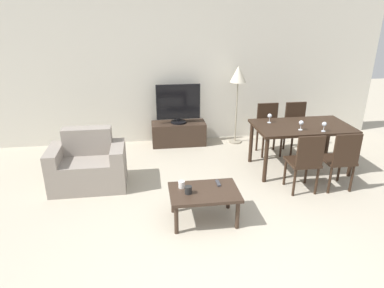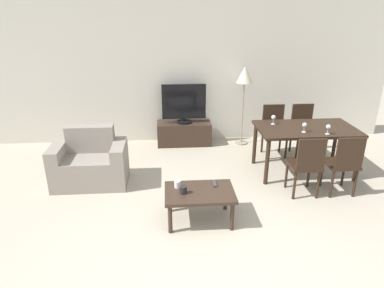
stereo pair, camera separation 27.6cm
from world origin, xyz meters
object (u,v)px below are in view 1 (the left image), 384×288
at_px(armchair, 88,166).
at_px(wine_glass_left, 270,116).
at_px(wine_glass_right, 324,125).
at_px(coffee_table, 204,195).
at_px(dining_chair_near_right, 341,158).
at_px(cup_white_near, 182,184).
at_px(tv, 178,104).
at_px(wine_glass_center, 301,123).
at_px(floor_lamp, 238,79).
at_px(cup_colored_far, 188,190).
at_px(dining_table, 302,130).
at_px(tv_stand, 179,133).
at_px(remote_primary, 218,183).
at_px(dining_chair_near, 305,160).
at_px(dining_chair_far, 297,125).
at_px(dining_chair_far_left, 269,126).

xyz_separation_m(armchair, wine_glass_left, (2.76, 0.32, 0.53)).
bearing_deg(wine_glass_right, coffee_table, -154.82).
bearing_deg(dining_chair_near_right, wine_glass_left, 128.23).
bearing_deg(cup_white_near, tv, 85.08).
relative_size(coffee_table, wine_glass_right, 5.62).
bearing_deg(cup_white_near, wine_glass_center, 25.58).
bearing_deg(floor_lamp, cup_colored_far, -116.01).
bearing_deg(coffee_table, dining_table, 34.94).
height_order(tv_stand, dining_chair_near_right, dining_chair_near_right).
xyz_separation_m(cup_colored_far, wine_glass_center, (1.80, 1.04, 0.39)).
xyz_separation_m(tv, wine_glass_center, (1.66, -1.53, 0.05)).
bearing_deg(coffee_table, remote_primary, 36.82).
distance_m(tv_stand, dining_chair_near, 2.57).
relative_size(armchair, cup_colored_far, 11.28).
bearing_deg(tv_stand, cup_white_near, -94.91).
bearing_deg(dining_chair_near_right, remote_primary, -169.38).
height_order(dining_chair_near, wine_glass_right, wine_glass_right).
distance_m(dining_table, wine_glass_center, 0.30).
bearing_deg(wine_glass_left, dining_chair_near, -77.41).
bearing_deg(tv, coffee_table, -88.92).
height_order(armchair, wine_glass_right, wine_glass_right).
bearing_deg(wine_glass_right, floor_lamp, 118.92).
height_order(cup_white_near, cup_colored_far, cup_colored_far).
bearing_deg(remote_primary, wine_glass_left, 49.34).
bearing_deg(cup_colored_far, wine_glass_center, 29.96).
bearing_deg(cup_colored_far, tv, 86.74).
bearing_deg(dining_chair_far, tv, 163.76).
bearing_deg(armchair, dining_chair_far_left, 16.12).
height_order(tv, dining_chair_near, tv).
distance_m(dining_table, dining_chair_near, 0.79).
distance_m(armchair, wine_glass_left, 2.83).
height_order(dining_chair_far_left, cup_white_near, dining_chair_far_left).
distance_m(dining_table, cup_white_near, 2.28).
bearing_deg(dining_chair_far_left, floor_lamp, 128.65).
distance_m(tv, coffee_table, 2.57).
height_order(remote_primary, wine_glass_left, wine_glass_left).
distance_m(coffee_table, dining_table, 2.14).
bearing_deg(dining_chair_near, wine_glass_center, 75.60).
distance_m(remote_primary, wine_glass_right, 1.92).
distance_m(dining_chair_far, dining_chair_far_left, 0.52).
distance_m(armchair, dining_chair_near, 3.03).
distance_m(floor_lamp, remote_primary, 2.61).
bearing_deg(tv_stand, dining_chair_far, -16.31).
xyz_separation_m(coffee_table, dining_chair_far, (1.99, 1.94, 0.14)).
distance_m(tv_stand, wine_glass_left, 1.85).
relative_size(armchair, dining_chair_near, 1.20).
xyz_separation_m(remote_primary, wine_glass_center, (1.41, 0.86, 0.43)).
relative_size(dining_table, cup_white_near, 17.03).
xyz_separation_m(dining_chair_near, dining_chair_near_right, (0.52, 0.00, 0.00)).
relative_size(tv_stand, wine_glass_center, 6.81).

